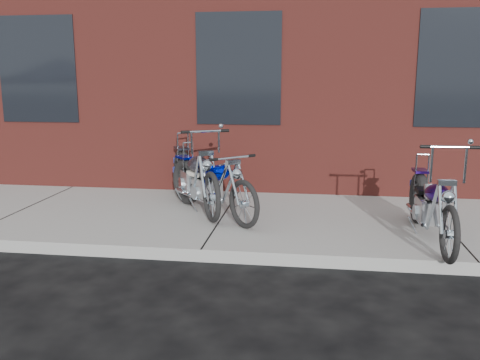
# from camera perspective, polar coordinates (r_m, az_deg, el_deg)

# --- Properties ---
(ground) EXTENTS (120.00, 120.00, 0.00)m
(ground) POSITION_cam_1_polar(r_m,az_deg,el_deg) (5.88, -4.39, -9.19)
(ground) COLOR black
(ground) RESTS_ON ground
(sidewalk) EXTENTS (22.00, 3.00, 0.15)m
(sidewalk) POSITION_cam_1_polar(r_m,az_deg,el_deg) (7.25, -1.86, -4.51)
(sidewalk) COLOR #989794
(sidewalk) RESTS_ON ground
(chopper_purple) EXTENTS (0.53, 2.17, 1.22)m
(chopper_purple) POSITION_cam_1_polar(r_m,az_deg,el_deg) (6.48, 20.70, -2.92)
(chopper_purple) COLOR black
(chopper_purple) RESTS_ON sidewalk
(chopper_blue) EXTENTS (1.58, 1.71, 0.96)m
(chopper_blue) POSITION_cam_1_polar(r_m,az_deg,el_deg) (7.19, -3.35, -0.76)
(chopper_blue) COLOR black
(chopper_blue) RESTS_ON sidewalk
(chopper_third) EXTENTS (1.22, 2.18, 1.22)m
(chopper_third) POSITION_cam_1_polar(r_m,az_deg,el_deg) (7.63, -5.14, 0.19)
(chopper_third) COLOR black
(chopper_third) RESTS_ON sidewalk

